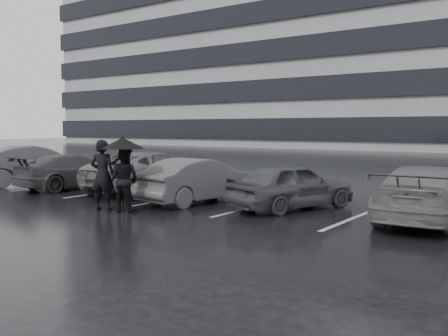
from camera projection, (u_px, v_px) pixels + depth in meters
ground at (191, 215)px, 12.21m from camera, size 160.00×160.00×0.00m
office_building at (296, 30)px, 62.74m from camera, size 61.00×26.00×29.00m
car_main at (292, 186)px, 13.09m from camera, size 2.59×3.89×1.23m
car_west_a at (199, 180)px, 14.26m from camera, size 1.81×3.97×1.26m
car_west_b at (151, 172)px, 16.56m from camera, size 2.54×4.98×1.35m
car_west_c at (74, 171)px, 17.52m from camera, size 2.09×4.29×1.20m
car_west_d at (36, 165)px, 18.81m from camera, size 2.89×4.69×1.46m
car_east at (427, 193)px, 11.30m from camera, size 2.04×4.53×1.29m
pedestrian_left at (103, 175)px, 12.86m from camera, size 0.78×0.65×1.83m
pedestrian_right at (124, 180)px, 12.66m from camera, size 0.90×0.76×1.64m
umbrella at (123, 143)px, 12.68m from camera, size 1.13×1.13×1.91m
stall_stripes at (224, 200)px, 14.70m from camera, size 19.72×5.00×0.00m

